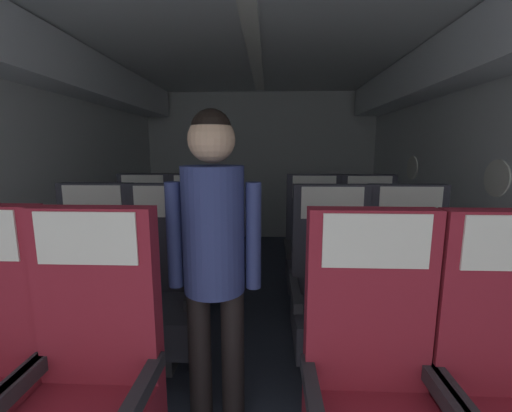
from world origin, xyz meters
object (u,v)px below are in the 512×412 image
seat_a_right_window (375,401)px  seat_c_right_window (314,252)px  seat_a_left_aisle (86,393)px  seat_b_left_window (92,290)px  seat_c_right_aisle (369,253)px  seat_b_left_aisle (163,292)px  flight_attendant (214,245)px  seat_b_right_aisle (409,295)px  seat_c_left_aisle (195,250)px  seat_b_right_window (331,296)px  seat_c_left_window (142,250)px

seat_a_right_window → seat_c_right_window: same height
seat_a_left_aisle → seat_b_left_window: (-0.47, 0.89, 0.00)m
seat_a_left_aisle → seat_c_right_aisle: (1.55, 1.74, 0.00)m
seat_a_left_aisle → seat_b_left_aisle: (0.01, 0.87, 0.00)m
seat_a_left_aisle → flight_attendant: flight_attendant is taller
flight_attendant → seat_b_right_aisle: bearing=34.6°
seat_b_right_aisle → seat_c_left_aisle: bearing=150.9°
seat_a_right_window → seat_c_right_window: bearing=89.6°
seat_b_right_window → seat_b_right_aisle: bearing=3.1°
seat_b_left_aisle → seat_b_right_aisle: (1.54, 0.02, 0.00)m
seat_b_right_aisle → flight_attendant: flight_attendant is taller
seat_b_left_aisle → seat_a_right_window: bearing=-39.6°
seat_b_right_window → seat_c_right_window: size_ratio=1.00×
seat_a_left_aisle → seat_b_left_window: bearing=117.5°
seat_c_left_aisle → seat_b_left_aisle: bearing=-90.2°
seat_b_right_window → flight_attendant: bearing=-142.4°
seat_a_left_aisle → seat_c_right_aisle: size_ratio=1.00×
seat_b_right_aisle → seat_b_right_window: size_ratio=1.00×
seat_b_left_window → seat_c_left_aisle: same height
seat_b_left_aisle → seat_b_right_window: same height
seat_b_right_window → seat_c_right_window: (0.01, 0.88, 0.00)m
seat_b_left_window → seat_c_left_window: (-0.01, 0.87, 0.00)m
seat_b_right_window → seat_b_left_aisle: bearing=179.6°
seat_b_left_aisle → seat_c_right_window: bearing=39.5°
seat_a_left_aisle → seat_b_right_aisle: same height
seat_b_right_window → seat_c_left_window: same height
seat_a_right_window → seat_a_left_aisle: bearing=-179.6°
seat_b_left_window → seat_c_right_aisle: same height
seat_c_left_window → flight_attendant: (0.90, -1.38, 0.47)m
seat_b_left_aisle → seat_c_right_window: size_ratio=1.00×
seat_a_left_aisle → seat_c_right_window: bearing=58.6°
seat_a_left_aisle → seat_c_left_aisle: 1.75m
seat_c_left_aisle → seat_a_left_aisle: bearing=-90.3°
seat_a_left_aisle → seat_b_right_window: same height
seat_c_right_aisle → flight_attendant: flight_attendant is taller
seat_b_right_window → seat_c_left_window: 1.78m
seat_b_left_aisle → seat_b_right_window: (1.06, -0.01, 0.00)m
seat_c_left_aisle → flight_attendant: (0.41, -1.38, 0.47)m
seat_c_right_window → seat_a_left_aisle: bearing=-121.4°
seat_b_left_aisle → seat_c_right_aisle: (1.54, 0.86, 0.00)m
seat_b_left_window → seat_b_left_aisle: same height
seat_b_right_window → flight_attendant: size_ratio=0.75×
seat_c_left_aisle → seat_a_right_window: bearing=-59.0°
seat_b_right_aisle → seat_c_left_aisle: 1.76m
seat_a_left_aisle → flight_attendant: (0.42, 0.38, 0.47)m
flight_attendant → seat_c_right_window: bearing=74.7°
seat_c_right_aisle → seat_c_right_window: size_ratio=1.00×
seat_a_left_aisle → seat_a_right_window: (1.06, 0.01, 0.00)m
seat_b_right_aisle → seat_b_left_aisle: bearing=-179.3°
seat_a_right_window → flight_attendant: flight_attendant is taller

